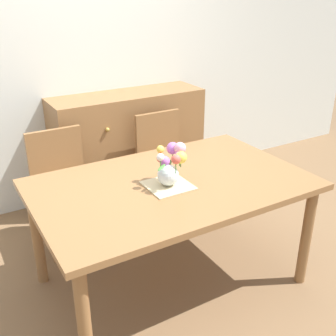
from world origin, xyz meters
name	(u,v)px	position (x,y,z in m)	size (l,w,h in m)	color
ground_plane	(171,280)	(0.00, 0.00, 0.00)	(12.00, 12.00, 0.00)	brown
back_wall	(77,46)	(0.00, 1.60, 1.40)	(7.00, 0.10, 2.80)	silver
dining_table	(172,193)	(0.00, 0.00, 0.68)	(1.70, 1.07, 0.76)	olive
chair_left	(62,180)	(-0.45, 0.88, 0.52)	(0.42, 0.42, 0.90)	olive
chair_right	(164,158)	(0.45, 0.88, 0.52)	(0.42, 0.42, 0.90)	olive
dresser	(129,146)	(0.33, 1.33, 0.50)	(1.40, 0.47, 1.00)	olive
placemat	(168,185)	(-0.05, -0.04, 0.77)	(0.26, 0.26, 0.01)	#CCB789
flower_vase	(170,165)	(-0.03, -0.03, 0.90)	(0.22, 0.24, 0.25)	silver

